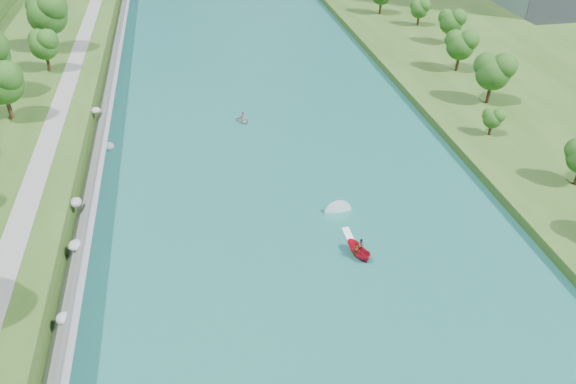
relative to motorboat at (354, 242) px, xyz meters
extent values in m
plane|color=#2D5119|center=(-5.82, -9.12, -0.74)|extent=(260.00, 260.00, 0.00)
cube|color=#185B50|center=(-5.82, 10.88, -0.69)|extent=(55.00, 240.00, 0.10)
cube|color=slate|center=(-31.67, 10.88, 1.06)|extent=(3.54, 236.00, 4.05)
ellipsoid|color=gray|center=(-31.60, -13.65, 0.61)|extent=(1.47, 1.46, 1.07)
ellipsoid|color=gray|center=(-31.76, -7.86, 1.59)|extent=(1.40, 1.52, 0.98)
ellipsoid|color=gray|center=(-31.97, 3.38, 1.74)|extent=(1.42, 1.84, 0.90)
ellipsoid|color=gray|center=(-32.68, 11.46, 2.22)|extent=(1.39, 1.70, 1.09)
ellipsoid|color=gray|center=(-31.52, 18.98, 0.34)|extent=(0.90, 1.00, 0.68)
ellipsoid|color=gray|center=(-30.47, 30.13, -0.28)|extent=(1.60, 1.81, 1.23)
ellipsoid|color=gray|center=(-32.84, 38.74, 2.01)|extent=(1.75, 1.72, 0.98)
ellipsoid|color=gray|center=(-31.54, 49.09, 0.49)|extent=(0.94, 1.06, 0.69)
cube|color=gray|center=(-38.32, 10.88, 2.81)|extent=(3.00, 200.00, 0.10)
ellipsoid|color=#234A13|center=(-45.01, 36.46, 8.34)|extent=(6.69, 6.69, 11.15)
ellipsoid|color=#234A13|center=(-42.42, 56.50, 7.34)|extent=(5.50, 5.50, 9.16)
ellipsoid|color=#234A13|center=(-43.06, 67.87, 9.60)|extent=(8.20, 8.20, 13.67)
ellipsoid|color=#234A13|center=(28.05, 20.86, 3.33)|extent=(3.09, 3.09, 5.14)
ellipsoid|color=#234A13|center=(33.38, 31.89, 6.01)|extent=(6.29, 6.29, 10.49)
ellipsoid|color=#234A13|center=(34.62, 46.83, 5.51)|extent=(5.70, 5.70, 9.49)
ellipsoid|color=#234A13|center=(39.65, 61.85, 5.23)|extent=(5.36, 5.36, 8.94)
ellipsoid|color=#234A13|center=(37.97, 75.38, 4.40)|extent=(4.37, 4.37, 7.28)
imported|color=red|center=(-0.01, -1.74, 0.11)|extent=(2.74, 4.14, 1.50)
imported|color=#66605B|center=(-0.41, -2.14, 0.60)|extent=(0.71, 0.54, 1.77)
imported|color=#66605B|center=(0.49, -1.24, 0.50)|extent=(0.91, 0.80, 1.58)
cube|color=white|center=(-0.01, 1.26, -0.61)|extent=(0.90, 5.00, 0.06)
imported|color=#999CA1|center=(-8.92, 35.47, -0.32)|extent=(2.84, 3.49, 0.64)
imported|color=#66605B|center=(-8.92, 35.47, 0.33)|extent=(0.78, 0.58, 1.44)
camera|label=1|loc=(-17.57, -49.73, 42.00)|focal=35.00mm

